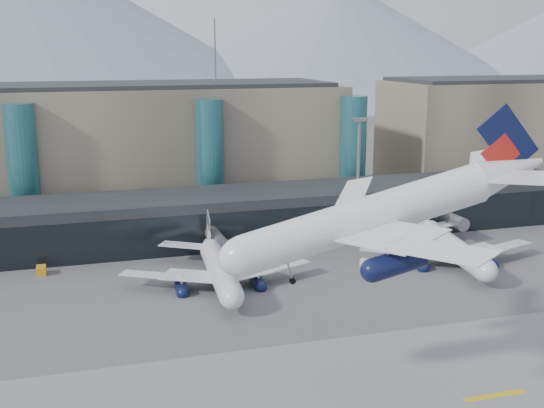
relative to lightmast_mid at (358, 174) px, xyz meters
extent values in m
plane|color=#515154|center=(-30.00, -48.00, -14.42)|extent=(900.00, 900.00, 0.00)
cube|color=gold|center=(-10.00, -63.00, -14.37)|extent=(8.00, 1.00, 0.02)
cube|color=black|center=(-30.00, 10.00, -9.42)|extent=(170.00, 18.00, 10.00)
cube|color=black|center=(-30.00, 1.10, -10.42)|extent=(170.00, 0.40, 8.00)
cylinder|color=slate|center=(-30.00, -1.00, -10.22)|extent=(2.80, 14.00, 2.80)
cube|color=slate|center=(-30.00, -1.00, -13.22)|extent=(1.20, 1.20, 2.40)
cylinder|color=slate|center=(20.00, -1.00, -10.22)|extent=(2.80, 14.00, 2.80)
cube|color=slate|center=(20.00, -1.00, -13.22)|extent=(1.20, 1.20, 2.40)
cube|color=gray|center=(-55.00, 42.00, 0.58)|extent=(130.00, 30.00, 30.00)
cube|color=black|center=(-55.00, 42.00, 16.08)|extent=(123.50, 28.00, 1.00)
cube|color=gray|center=(65.00, 42.00, 0.58)|extent=(70.00, 30.00, 30.00)
cube|color=black|center=(65.00, 42.00, 16.08)|extent=(66.50, 28.00, 1.00)
cylinder|color=#286771|center=(-65.00, 26.00, -0.42)|extent=(6.40, 6.40, 28.00)
cylinder|color=#286771|center=(-25.00, 26.00, -0.42)|extent=(6.40, 6.40, 28.00)
cylinder|color=#286771|center=(10.00, 26.00, -0.42)|extent=(6.40, 6.40, 28.00)
cylinder|color=slate|center=(-20.00, 42.00, 23.58)|extent=(0.40, 0.40, 16.00)
cone|color=gray|center=(-90.00, 332.00, 40.58)|extent=(400.00, 400.00, 110.00)
cone|color=gray|center=(130.00, 332.00, 28.08)|extent=(340.00, 340.00, 85.00)
cylinder|color=slate|center=(0.00, 0.00, -1.92)|extent=(0.70, 0.70, 25.00)
cube|color=slate|center=(0.00, 0.00, 10.88)|extent=(3.00, 1.20, 0.60)
cylinder|color=silver|center=(-23.89, -60.31, 9.17)|extent=(26.60, 7.25, 4.35)
ellipsoid|color=silver|center=(-36.95, -58.85, 9.17)|extent=(6.54, 5.01, 4.35)
cone|color=silver|center=(-7.11, -62.19, 9.39)|extent=(7.95, 5.16, 4.35)
cube|color=silver|center=(-23.07, -69.85, 8.45)|extent=(12.04, 19.83, 0.22)
cylinder|color=#0C1236|center=(-24.31, -67.44, 6.23)|extent=(5.49, 2.96, 2.40)
cube|color=silver|center=(-20.99, -51.20, 8.45)|extent=(15.22, 19.35, 0.22)
cylinder|color=#0C1236|center=(-22.73, -53.27, 6.23)|extent=(5.49, 2.96, 2.40)
cube|color=silver|center=(-6.52, -56.97, 9.61)|extent=(8.61, 10.18, 0.17)
cube|color=#0C1236|center=(-6.73, -62.23, 12.87)|extent=(6.49, 0.98, 7.67)
cube|color=#A61A14|center=(-7.85, -62.11, 11.57)|extent=(4.36, 0.79, 4.19)
cylinder|color=slate|center=(-33.04, -59.29, 6.34)|extent=(0.18, 0.18, 3.48)
cylinder|color=black|center=(-33.04, -59.29, 4.82)|extent=(0.80, 0.36, 0.77)
cylinder|color=black|center=(-23.07, -63.04, 4.82)|extent=(1.03, 0.49, 0.99)
cylinder|color=black|center=(-22.49, -57.84, 4.82)|extent=(1.03, 0.49, 0.99)
cylinder|color=silver|center=(-32.59, -17.00, -10.07)|extent=(5.64, 23.80, 3.91)
ellipsoid|color=silver|center=(-33.46, -28.75, -10.07)|extent=(4.30, 5.74, 3.91)
cone|color=silver|center=(-31.46, -1.89, -9.87)|extent=(4.40, 7.01, 3.91)
cube|color=silver|center=(-24.07, -15.94, -10.71)|extent=(17.78, 11.32, 0.20)
cylinder|color=#0C1236|center=(-26.18, -17.14, -12.70)|extent=(2.49, 4.86, 2.15)
cube|color=silver|center=(-26.76, -2.24, -9.68)|extent=(9.37, 6.61, 0.16)
cube|color=silver|center=(-40.86, -14.70, -10.71)|extent=(17.49, 13.22, 0.20)
cylinder|color=#0C1236|center=(-38.94, -16.19, -12.70)|extent=(2.49, 4.86, 2.15)
cube|color=silver|center=(-36.17, -1.54, -9.68)|extent=(9.20, 7.52, 0.16)
cube|color=slate|center=(-31.44, -1.55, -6.75)|extent=(0.67, 5.84, 6.88)
cube|color=silver|center=(-31.51, -2.56, -7.92)|extent=(0.56, 3.91, 3.76)
cylinder|color=slate|center=(-33.20, -25.23, -12.61)|extent=(0.16, 0.16, 3.13)
cylinder|color=black|center=(-33.20, -25.23, -13.97)|extent=(0.30, 0.71, 0.69)
cylinder|color=black|center=(-30.17, -16.17, -13.97)|extent=(0.41, 0.91, 0.89)
cylinder|color=black|center=(-34.85, -15.82, -13.97)|extent=(0.41, 0.91, 0.89)
cylinder|color=silver|center=(11.50, -17.00, -9.92)|extent=(7.50, 24.71, 4.04)
ellipsoid|color=silver|center=(9.75, -29.07, -9.92)|extent=(4.81, 6.18, 4.04)
cone|color=silver|center=(13.75, -1.48, -9.71)|extent=(5.00, 7.48, 4.04)
cube|color=silver|center=(20.37, -16.52, -10.58)|extent=(18.39, 10.69, 0.20)
cylinder|color=#0C1236|center=(18.10, -17.60, -12.64)|extent=(2.90, 5.15, 2.22)
cube|color=silver|center=(18.58, -2.18, -9.51)|extent=(9.70, 6.34, 0.16)
cube|color=silver|center=(3.13, -14.03, -10.58)|extent=(17.82, 14.50, 0.20)
cylinder|color=#0C1236|center=(5.00, -15.71, -12.64)|extent=(2.90, 5.15, 2.22)
cube|color=silver|center=(8.92, -0.79, -9.51)|extent=(9.37, 8.17, 0.16)
cube|color=#0C1236|center=(13.80, -1.14, -6.48)|extent=(1.11, 6.01, 7.11)
cube|color=silver|center=(13.65, -2.17, -7.69)|extent=(0.86, 4.04, 3.89)
cylinder|color=slate|center=(10.28, -25.45, -12.54)|extent=(0.16, 0.16, 3.23)
cylinder|color=black|center=(10.28, -25.45, -13.96)|extent=(0.36, 0.75, 0.72)
cylinder|color=black|center=(14.05, -16.31, -13.96)|extent=(0.49, 0.96, 0.92)
cylinder|color=black|center=(9.25, -15.62, -13.96)|extent=(0.49, 0.96, 0.92)
cube|color=orange|center=(-61.54, -2.78, -13.65)|extent=(1.67, 2.67, 1.53)
cube|color=silver|center=(13.41, -3.73, -13.71)|extent=(2.80, 2.42, 1.41)
cube|color=orange|center=(17.53, -20.26, -13.69)|extent=(2.69, 1.67, 1.46)
cube|color=silver|center=(-4.38, -14.96, -13.75)|extent=(2.55, 2.55, 1.33)
camera|label=1|loc=(-55.21, -124.27, 24.93)|focal=45.00mm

